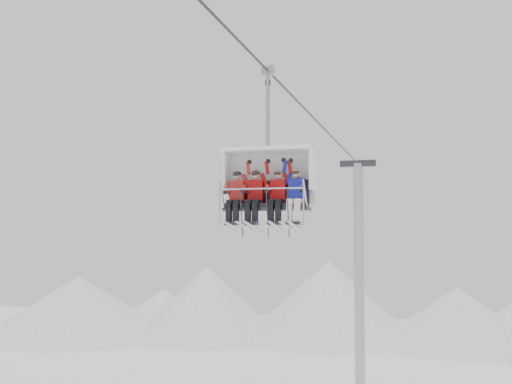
% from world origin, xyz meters
% --- Properties ---
extents(ridgeline, '(72.00, 21.00, 7.00)m').
position_xyz_m(ridgeline, '(-1.58, 42.05, 2.84)').
color(ridgeline, white).
rests_on(ridgeline, ground).
extents(lift_tower_right, '(2.00, 1.80, 13.48)m').
position_xyz_m(lift_tower_right, '(0.00, 22.00, 5.78)').
color(lift_tower_right, '#A4A6AB').
rests_on(lift_tower_right, ground).
extents(haul_cable, '(0.06, 50.00, 0.06)m').
position_xyz_m(haul_cable, '(0.00, 0.00, 13.30)').
color(haul_cable, '#303035').
rests_on(haul_cable, lift_tower_left).
extents(chairlift_carrier, '(2.22, 1.17, 3.98)m').
position_xyz_m(chairlift_carrier, '(0.00, 1.23, 10.64)').
color(chairlift_carrier, black).
rests_on(chairlift_carrier, haul_cable).
extents(skier_far_left, '(0.37, 1.69, 1.50)m').
position_xyz_m(skier_far_left, '(-0.75, 0.92, 10.17)').
color(skier_far_left, red).
rests_on(skier_far_left, chairlift_carrier).
extents(skier_center_left, '(0.37, 1.69, 1.51)m').
position_xyz_m(skier_center_left, '(-0.28, 0.92, 10.17)').
color(skier_center_left, '#B30F0F').
rests_on(skier_center_left, chairlift_carrier).
extents(skier_center_right, '(0.37, 1.69, 1.51)m').
position_xyz_m(skier_center_right, '(0.29, 0.92, 10.17)').
color(skier_center_right, '#B80D0E').
rests_on(skier_center_right, chairlift_carrier).
extents(skier_far_right, '(0.38, 1.69, 1.53)m').
position_xyz_m(skier_far_right, '(0.74, 0.93, 10.18)').
color(skier_far_right, '#1A21AC').
rests_on(skier_far_right, chairlift_carrier).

